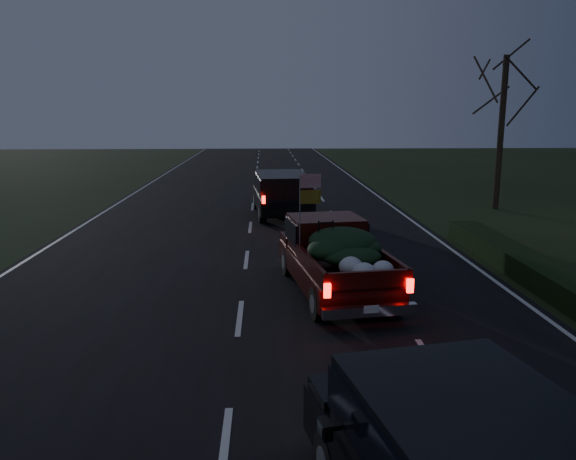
{
  "coord_description": "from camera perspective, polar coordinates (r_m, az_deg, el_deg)",
  "views": [
    {
      "loc": [
        0.57,
        -11.77,
        4.45
      ],
      "look_at": [
        1.21,
        3.28,
        1.3
      ],
      "focal_mm": 35.0,
      "sensor_mm": 36.0,
      "label": 1
    }
  ],
  "objects": [
    {
      "name": "lead_suv",
      "position": [
        24.62,
        -0.65,
        4.1
      ],
      "size": [
        2.61,
        5.44,
        1.52
      ],
      "rotation": [
        0.0,
        0.0,
        0.08
      ],
      "color": "black",
      "rests_on": "ground"
    },
    {
      "name": "hedge_row",
      "position": [
        16.96,
        22.93,
        -3.3
      ],
      "size": [
        1.0,
        10.0,
        0.6
      ],
      "primitive_type": "cube",
      "color": "black",
      "rests_on": "ground"
    },
    {
      "name": "pickup_truck",
      "position": [
        14.09,
        4.75,
        -2.38
      ],
      "size": [
        2.66,
        5.34,
        2.68
      ],
      "rotation": [
        0.0,
        0.0,
        0.14
      ],
      "color": "#3D0B08",
      "rests_on": "ground"
    },
    {
      "name": "road_asphalt",
      "position": [
        12.59,
        -4.93,
        -8.88
      ],
      "size": [
        14.0,
        120.0,
        0.02
      ],
      "primitive_type": "cube",
      "color": "black",
      "rests_on": "ground"
    },
    {
      "name": "ground",
      "position": [
        12.59,
        -4.93,
        -8.92
      ],
      "size": [
        120.0,
        120.0,
        0.0
      ],
      "primitive_type": "plane",
      "color": "black",
      "rests_on": "ground"
    },
    {
      "name": "bare_tree_far",
      "position": [
        28.0,
        21.07,
        12.64
      ],
      "size": [
        3.6,
        3.6,
        7.0
      ],
      "color": "black",
      "rests_on": "ground"
    }
  ]
}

